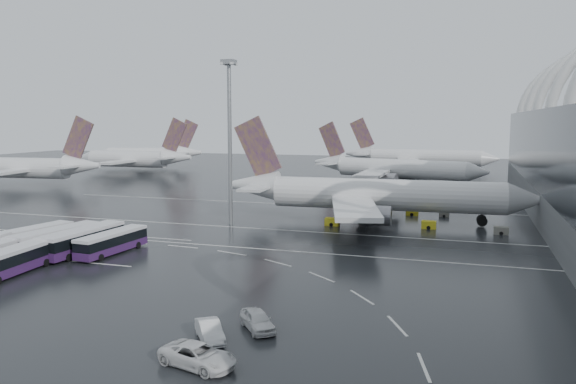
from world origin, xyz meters
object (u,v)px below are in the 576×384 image
(airliner_gate_b, at_px, (392,169))
(bus_row_far_c, at_px, (12,260))
(jet_remote_far, at_px, (150,155))
(van_curve_a, at_px, (198,356))
(gse_cart_belly_d, at_px, (501,231))
(gse_cart_belly_c, at_px, (332,222))
(bus_row_near_a, at_px, (31,237))
(jet_remote_mid, at_px, (135,159))
(bus_row_near_c, at_px, (83,240))
(gse_cart_belly_a, at_px, (429,225))
(gse_cart_belly_e, at_px, (412,212))
(van_curve_b, at_px, (258,320))
(gse_cart_belly_b, at_px, (444,214))
(jet_remote_west, at_px, (29,168))
(airliner_gate_c, at_px, (417,158))
(bus_row_near_b, at_px, (57,239))
(van_curve_c, at_px, (210,331))
(bus_row_near_d, at_px, (112,242))
(floodlight_mast, at_px, (230,122))
(airliner_main, at_px, (370,195))

(airliner_gate_b, relative_size, bus_row_far_c, 3.94)
(jet_remote_far, relative_size, van_curve_a, 6.99)
(gse_cart_belly_d, bearing_deg, gse_cart_belly_c, -178.24)
(bus_row_near_a, bearing_deg, van_curve_a, -114.29)
(jet_remote_mid, distance_m, bus_row_near_c, 119.13)
(gse_cart_belly_a, relative_size, gse_cart_belly_e, 1.03)
(jet_remote_mid, bearing_deg, gse_cart_belly_d, 146.46)
(bus_row_near_a, xyz_separation_m, bus_row_far_c, (7.54, -11.28, 0.01))
(bus_row_far_c, bearing_deg, van_curve_b, -106.81)
(gse_cart_belly_d, relative_size, gse_cart_belly_e, 0.96)
(gse_cart_belly_e, bearing_deg, van_curve_a, -96.91)
(bus_row_near_a, xyz_separation_m, van_curve_a, (39.64, -27.19, -0.86))
(bus_row_far_c, xyz_separation_m, gse_cart_belly_e, (40.90, 56.75, -1.09))
(gse_cart_belly_b, height_order, gse_cart_belly_e, gse_cart_belly_e)
(airliner_gate_b, relative_size, gse_cart_belly_b, 26.97)
(jet_remote_west, bearing_deg, bus_row_near_a, 126.07)
(gse_cart_belly_a, relative_size, gse_cart_belly_d, 1.07)
(airliner_gate_c, height_order, jet_remote_west, jet_remote_west)
(bus_row_far_c, distance_m, gse_cart_belly_d, 70.50)
(jet_remote_west, bearing_deg, van_curve_a, 130.85)
(jet_remote_mid, distance_m, gse_cart_belly_e, 114.66)
(airliner_gate_c, distance_m, bus_row_near_c, 146.05)
(bus_row_near_a, xyz_separation_m, gse_cart_belly_d, (63.66, 31.38, -1.10))
(bus_row_near_b, xyz_separation_m, gse_cart_belly_a, (47.77, 32.99, -1.17))
(jet_remote_mid, relative_size, van_curve_c, 8.87)
(jet_remote_far, height_order, bus_row_near_a, jet_remote_far)
(bus_row_far_c, relative_size, gse_cart_belly_d, 5.78)
(bus_row_near_d, distance_m, floodlight_mast, 30.00)
(van_curve_a, height_order, gse_cart_belly_e, van_curve_a)
(gse_cart_belly_c, bearing_deg, bus_row_near_b, -135.81)
(gse_cart_belly_c, bearing_deg, airliner_main, 47.70)
(airliner_gate_b, bearing_deg, van_curve_b, -74.85)
(airliner_gate_c, xyz_separation_m, jet_remote_west, (-97.90, -80.25, 0.20))
(gse_cart_belly_b, bearing_deg, airliner_gate_b, 107.58)
(gse_cart_belly_d, bearing_deg, van_curve_c, -115.26)
(van_curve_b, bearing_deg, jet_remote_far, 84.99)
(airliner_main, bearing_deg, airliner_gate_b, 91.22)
(airliner_main, distance_m, gse_cart_belly_a, 11.99)
(airliner_gate_c, distance_m, gse_cart_belly_e, 97.55)
(van_curve_a, distance_m, gse_cart_belly_e, 73.20)
(van_curve_a, xyz_separation_m, van_curve_b, (1.58, 8.24, 0.01))
(airliner_gate_b, xyz_separation_m, bus_row_near_c, (-29.59, -96.71, -2.59))
(bus_row_near_b, height_order, gse_cart_belly_a, bus_row_near_b)
(van_curve_c, height_order, gse_cart_belly_e, van_curve_c)
(bus_row_near_a, height_order, gse_cart_belly_b, bus_row_near_a)
(airliner_gate_c, bearing_deg, bus_row_far_c, -100.09)
(gse_cart_belly_d, bearing_deg, gse_cart_belly_a, 173.07)
(bus_row_near_a, bearing_deg, bus_row_far_c, -136.07)
(bus_row_near_c, distance_m, van_curve_c, 37.47)
(bus_row_near_d, bearing_deg, van_curve_c, -128.24)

